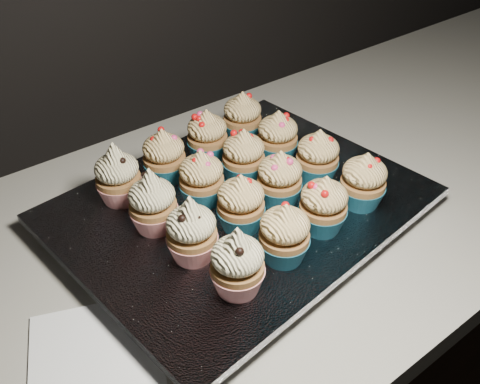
% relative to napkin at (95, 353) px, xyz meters
% --- Properties ---
extents(cabinet, '(2.40, 0.60, 0.86)m').
position_rel_napkin_xyz_m(cabinet, '(0.44, 0.10, -0.47)').
color(cabinet, black).
rests_on(cabinet, ground).
extents(worktop, '(2.44, 0.64, 0.04)m').
position_rel_napkin_xyz_m(worktop, '(0.44, 0.10, -0.02)').
color(worktop, beige).
rests_on(worktop, cabinet).
extents(napkin, '(0.18, 0.18, 0.00)m').
position_rel_napkin_xyz_m(napkin, '(0.00, 0.00, 0.00)').
color(napkin, white).
rests_on(napkin, worktop).
extents(baking_tray, '(0.48, 0.39, 0.02)m').
position_rel_napkin_xyz_m(baking_tray, '(0.27, 0.09, 0.01)').
color(baking_tray, black).
rests_on(baking_tray, worktop).
extents(foil_lining, '(0.52, 0.43, 0.01)m').
position_rel_napkin_xyz_m(foil_lining, '(0.27, 0.09, 0.03)').
color(foil_lining, silver).
rests_on(foil_lining, baking_tray).
extents(cupcake_0, '(0.06, 0.06, 0.10)m').
position_rel_napkin_xyz_m(cupcake_0, '(0.16, -0.04, 0.07)').
color(cupcake_0, red).
rests_on(cupcake_0, foil_lining).
extents(cupcake_1, '(0.06, 0.06, 0.08)m').
position_rel_napkin_xyz_m(cupcake_1, '(0.24, -0.04, 0.07)').
color(cupcake_1, '#1A637C').
rests_on(cupcake_1, foil_lining).
extents(cupcake_2, '(0.06, 0.06, 0.08)m').
position_rel_napkin_xyz_m(cupcake_2, '(0.32, -0.02, 0.07)').
color(cupcake_2, '#1A637C').
rests_on(cupcake_2, foil_lining).
extents(cupcake_3, '(0.06, 0.06, 0.08)m').
position_rel_napkin_xyz_m(cupcake_3, '(0.40, -0.02, 0.07)').
color(cupcake_3, '#1A637C').
rests_on(cupcake_3, foil_lining).
extents(cupcake_4, '(0.06, 0.06, 0.10)m').
position_rel_napkin_xyz_m(cupcake_4, '(0.15, 0.03, 0.07)').
color(cupcake_4, red).
rests_on(cupcake_4, foil_lining).
extents(cupcake_5, '(0.06, 0.06, 0.08)m').
position_rel_napkin_xyz_m(cupcake_5, '(0.23, 0.04, 0.07)').
color(cupcake_5, '#1A637C').
rests_on(cupcake_5, foil_lining).
extents(cupcake_6, '(0.06, 0.06, 0.08)m').
position_rel_napkin_xyz_m(cupcake_6, '(0.31, 0.05, 0.07)').
color(cupcake_6, '#1A637C').
rests_on(cupcake_6, foil_lining).
extents(cupcake_7, '(0.06, 0.06, 0.08)m').
position_rel_napkin_xyz_m(cupcake_7, '(0.39, 0.06, 0.07)').
color(cupcake_7, '#1A637C').
rests_on(cupcake_7, foil_lining).
extents(cupcake_8, '(0.06, 0.06, 0.10)m').
position_rel_napkin_xyz_m(cupcake_8, '(0.14, 0.11, 0.07)').
color(cupcake_8, red).
rests_on(cupcake_8, foil_lining).
extents(cupcake_9, '(0.06, 0.06, 0.08)m').
position_rel_napkin_xyz_m(cupcake_9, '(0.22, 0.12, 0.07)').
color(cupcake_9, '#1A637C').
rests_on(cupcake_9, foil_lining).
extents(cupcake_10, '(0.06, 0.06, 0.08)m').
position_rel_napkin_xyz_m(cupcake_10, '(0.30, 0.13, 0.07)').
color(cupcake_10, '#1A637C').
rests_on(cupcake_10, foil_lining).
extents(cupcake_11, '(0.06, 0.06, 0.08)m').
position_rel_napkin_xyz_m(cupcake_11, '(0.38, 0.14, 0.07)').
color(cupcake_11, '#1A637C').
rests_on(cupcake_11, foil_lining).
extents(cupcake_12, '(0.06, 0.06, 0.10)m').
position_rel_napkin_xyz_m(cupcake_12, '(0.14, 0.19, 0.07)').
color(cupcake_12, red).
rests_on(cupcake_12, foil_lining).
extents(cupcake_13, '(0.06, 0.06, 0.08)m').
position_rel_napkin_xyz_m(cupcake_13, '(0.21, 0.20, 0.07)').
color(cupcake_13, '#1A637C').
rests_on(cupcake_13, foil_lining).
extents(cupcake_14, '(0.06, 0.06, 0.08)m').
position_rel_napkin_xyz_m(cupcake_14, '(0.29, 0.20, 0.07)').
color(cupcake_14, '#1A637C').
rests_on(cupcake_14, foil_lining).
extents(cupcake_15, '(0.06, 0.06, 0.08)m').
position_rel_napkin_xyz_m(cupcake_15, '(0.37, 0.22, 0.07)').
color(cupcake_15, '#1A637C').
rests_on(cupcake_15, foil_lining).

